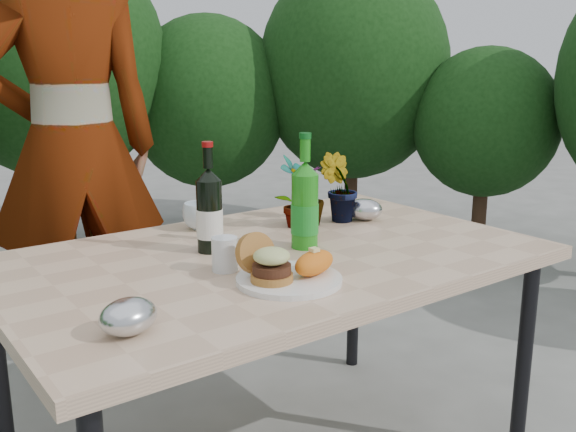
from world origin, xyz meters
TOP-DOWN VIEW (x-y plane):
  - patio_table at (0.00, 0.00)m, footprint 1.60×1.00m
  - shrub_hedge at (0.17, 1.67)m, footprint 6.95×5.10m
  - dinner_plate at (-0.12, -0.24)m, footprint 0.28×0.28m
  - burger_stack at (-0.17, -0.23)m, footprint 0.11×0.16m
  - sweet_potato at (-0.05, -0.26)m, footprint 0.17×0.12m
  - grilled_veg at (-0.10, -0.15)m, footprint 0.08×0.05m
  - wine_bottle at (-0.14, 0.12)m, footprint 0.08×0.08m
  - sparkling_water at (0.11, -0.01)m, footprint 0.09×0.09m
  - plastic_cup at (-0.20, -0.06)m, footprint 0.07×0.07m
  - seedling_left at (0.23, 0.20)m, footprint 0.16×0.13m
  - seedling_mid at (0.42, 0.18)m, footprint 0.17×0.17m
  - seedling_right at (0.30, 0.21)m, footprint 0.16×0.16m
  - blue_bowl at (-0.04, 0.38)m, footprint 0.12×0.12m
  - foil_packet_left at (-0.58, -0.30)m, footprint 0.16×0.14m
  - foil_packet_right at (0.50, 0.14)m, footprint 0.17×0.17m
  - person at (-0.25, 1.03)m, footprint 0.78×0.58m

SIDE VIEW (x-z plane):
  - patio_table at x=0.00m, z-range 0.32..1.07m
  - dinner_plate at x=-0.12m, z-range 0.75..0.76m
  - grilled_veg at x=-0.10m, z-range 0.76..0.79m
  - foil_packet_left at x=-0.58m, z-range 0.75..0.83m
  - foil_packet_right at x=0.50m, z-range 0.75..0.83m
  - sweet_potato at x=-0.05m, z-range 0.77..0.83m
  - blue_bowl at x=-0.04m, z-range 0.75..0.84m
  - plastic_cup at x=-0.20m, z-range 0.75..0.84m
  - burger_stack at x=-0.17m, z-range 0.75..0.87m
  - seedling_right at x=0.30m, z-range 0.75..0.96m
  - seedling_mid at x=0.42m, z-range 0.75..1.00m
  - wine_bottle at x=-0.14m, z-range 0.71..1.04m
  - seedling_left at x=0.23m, z-range 0.75..1.00m
  - sparkling_water at x=0.11m, z-range 0.70..1.06m
  - person at x=-0.25m, z-range 0.00..1.95m
  - shrub_hedge at x=0.17m, z-range 0.07..2.21m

